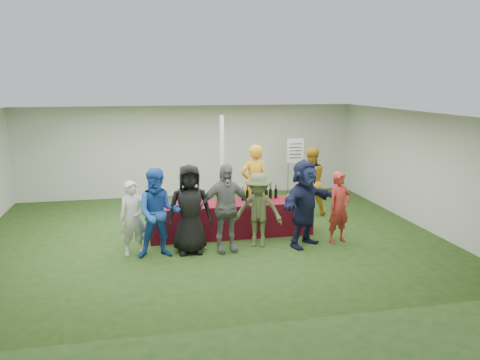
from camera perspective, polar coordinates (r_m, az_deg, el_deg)
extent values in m
plane|color=#284719|center=(10.53, -3.73, -6.81)|extent=(60.00, 60.00, 0.00)
plane|color=white|center=(14.10, -6.11, 3.55)|extent=(10.00, 0.00, 10.00)
plane|color=white|center=(6.37, 1.26, -6.57)|extent=(10.00, 0.00, 10.00)
plane|color=white|center=(11.94, 20.68, 1.35)|extent=(0.00, 8.00, 8.00)
plane|color=white|center=(10.01, -3.93, 8.00)|extent=(10.00, 10.00, 0.00)
cylinder|color=silver|center=(11.42, -2.19, 1.67)|extent=(0.10, 0.10, 2.70)
cube|color=maroon|center=(10.48, -1.07, -4.73)|extent=(3.60, 0.80, 0.75)
cylinder|color=black|center=(10.53, 0.35, -1.93)|extent=(0.07, 0.07, 0.22)
cylinder|color=black|center=(10.49, 0.36, -1.13)|extent=(0.03, 0.03, 0.08)
cylinder|color=maroon|center=(10.48, 0.36, -0.85)|extent=(0.03, 0.03, 0.02)
cylinder|color=black|center=(10.59, 0.89, -1.85)|extent=(0.07, 0.07, 0.22)
cylinder|color=black|center=(10.55, 0.90, -1.06)|extent=(0.03, 0.03, 0.08)
cylinder|color=maroon|center=(10.54, 0.90, -0.78)|extent=(0.03, 0.03, 0.02)
cylinder|color=black|center=(10.57, 1.62, -1.88)|extent=(0.07, 0.07, 0.22)
cylinder|color=black|center=(10.53, 1.62, -1.09)|extent=(0.03, 0.03, 0.08)
cylinder|color=maroon|center=(10.52, 1.62, -0.81)|extent=(0.03, 0.03, 0.02)
cylinder|color=black|center=(10.64, 2.47, -1.79)|extent=(0.07, 0.07, 0.22)
cylinder|color=black|center=(10.60, 2.48, -1.01)|extent=(0.03, 0.03, 0.08)
cylinder|color=maroon|center=(10.59, 2.48, -0.73)|extent=(0.03, 0.03, 0.02)
cylinder|color=black|center=(10.67, 3.21, -1.76)|extent=(0.07, 0.07, 0.22)
cylinder|color=black|center=(10.64, 3.22, -0.97)|extent=(0.03, 0.03, 0.08)
cylinder|color=maroon|center=(10.63, 3.22, -0.69)|extent=(0.03, 0.03, 0.02)
cylinder|color=black|center=(10.73, 3.72, -1.68)|extent=(0.07, 0.07, 0.22)
cylinder|color=black|center=(10.70, 3.73, -0.90)|extent=(0.03, 0.03, 0.08)
cylinder|color=maroon|center=(10.69, 3.73, -0.63)|extent=(0.03, 0.03, 0.02)
cylinder|color=black|center=(10.77, 4.38, -1.65)|extent=(0.07, 0.07, 0.22)
cylinder|color=black|center=(10.73, 4.40, -0.87)|extent=(0.03, 0.03, 0.08)
cylinder|color=maroon|center=(10.72, 4.40, -0.60)|extent=(0.03, 0.03, 0.02)
cylinder|color=silver|center=(10.00, -8.92, -3.45)|extent=(0.06, 0.06, 0.00)
cylinder|color=silver|center=(9.99, -8.93, -3.23)|extent=(0.01, 0.01, 0.07)
cylinder|color=silver|center=(9.97, -8.94, -2.79)|extent=(0.06, 0.06, 0.08)
cylinder|color=#470710|center=(9.98, -8.94, -2.95)|extent=(0.05, 0.05, 0.02)
cylinder|color=silver|center=(9.98, -6.90, -3.42)|extent=(0.06, 0.06, 0.00)
cylinder|color=silver|center=(9.97, -6.91, -3.21)|extent=(0.01, 0.01, 0.07)
cylinder|color=silver|center=(9.95, -6.92, -2.76)|extent=(0.06, 0.06, 0.08)
cylinder|color=#470710|center=(9.96, -6.92, -2.93)|extent=(0.05, 0.05, 0.02)
cylinder|color=silver|center=(10.01, -5.45, -3.34)|extent=(0.06, 0.06, 0.00)
cylinder|color=silver|center=(10.00, -5.45, -3.12)|extent=(0.01, 0.01, 0.07)
cylinder|color=silver|center=(9.98, -5.46, -2.68)|extent=(0.06, 0.06, 0.08)
cylinder|color=#470710|center=(9.99, -5.46, -2.84)|extent=(0.05, 0.05, 0.02)
cylinder|color=silver|center=(10.05, -2.34, -3.24)|extent=(0.06, 0.06, 0.00)
cylinder|color=silver|center=(10.04, -2.34, -3.02)|extent=(0.01, 0.01, 0.07)
cylinder|color=silver|center=(10.02, -2.34, -2.58)|extent=(0.06, 0.06, 0.08)
cylinder|color=silver|center=(10.49, 5.91, -2.64)|extent=(0.06, 0.06, 0.00)
cylinder|color=silver|center=(10.49, 5.91, -2.43)|extent=(0.01, 0.01, 0.07)
cylinder|color=silver|center=(10.47, 5.92, -2.01)|extent=(0.06, 0.06, 0.08)
cylinder|color=#470710|center=(10.47, 5.92, -2.17)|extent=(0.05, 0.05, 0.02)
cylinder|color=silver|center=(10.43, -1.41, -2.12)|extent=(0.07, 0.07, 0.20)
cylinder|color=silver|center=(10.40, -1.41, -1.51)|extent=(0.03, 0.03, 0.03)
cube|color=white|center=(10.83, 7.17, -2.15)|extent=(0.25, 0.18, 0.03)
cylinder|color=slate|center=(10.58, 7.94, -2.08)|extent=(0.21, 0.21, 0.18)
cylinder|color=slate|center=(13.55, 5.86, -0.22)|extent=(0.02, 0.02, 1.10)
cylinder|color=slate|center=(13.67, 7.46, -0.15)|extent=(0.02, 0.02, 1.10)
cube|color=white|center=(13.45, 6.75, 3.56)|extent=(0.50, 0.02, 0.70)
cube|color=black|center=(13.41, 6.80, 4.40)|extent=(0.36, 0.01, 0.02)
cube|color=black|center=(13.42, 6.79, 3.98)|extent=(0.36, 0.01, 0.02)
cube|color=black|center=(13.44, 6.77, 3.56)|extent=(0.36, 0.01, 0.02)
cube|color=black|center=(13.45, 6.76, 3.13)|extent=(0.36, 0.01, 0.02)
cube|color=black|center=(13.47, 6.75, 2.71)|extent=(0.36, 0.01, 0.02)
imported|color=gold|center=(11.27, 1.73, -0.50)|extent=(0.77, 0.58, 1.92)
imported|color=#C28D21|center=(12.10, 8.54, -0.15)|extent=(0.91, 0.74, 1.76)
imported|color=silver|center=(9.47, -12.89, -4.54)|extent=(0.61, 0.46, 1.48)
imported|color=#1F4EB0|center=(9.19, -9.90, -4.01)|extent=(0.87, 0.68, 1.77)
imported|color=black|center=(9.33, -6.15, -3.56)|extent=(0.88, 0.57, 1.80)
imported|color=slate|center=(9.36, -1.82, -3.42)|extent=(1.10, 0.54, 1.81)
imported|color=#4A562F|center=(9.69, 2.24, -3.67)|extent=(1.15, 0.92, 1.55)
imported|color=#171D3C|center=(9.75, 7.90, -2.82)|extent=(1.70, 1.42, 1.83)
imported|color=#A82A24|center=(10.13, 12.00, -3.30)|extent=(0.65, 0.53, 1.53)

